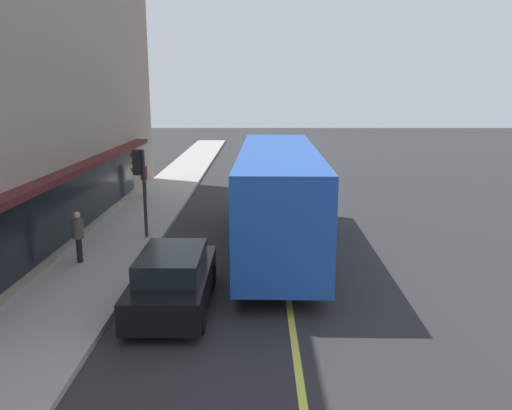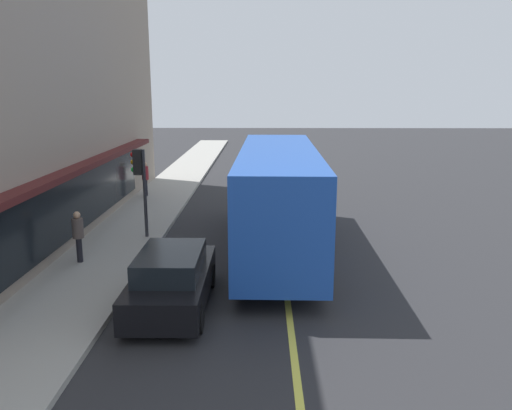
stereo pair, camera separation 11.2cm
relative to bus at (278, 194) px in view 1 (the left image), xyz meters
name	(u,v)px [view 1 (the left image)]	position (x,y,z in m)	size (l,w,h in m)	color
ground	(284,272)	(-2.19, -0.13, -1.99)	(120.00, 120.00, 0.00)	#28282B
sidewalk	(96,269)	(-2.19, 5.64, -1.91)	(80.00, 2.88, 0.15)	#9E9B93
lane_centre_stripe	(284,272)	(-2.19, -0.13, -1.98)	(36.00, 0.16, 0.01)	#D8D14C
bus	(278,194)	(0.00, 0.00, 0.00)	(11.17, 2.75, 3.50)	#1E4CAD
traffic_light	(139,172)	(1.11, 4.94, 0.55)	(0.30, 0.52, 3.20)	#2D2D33
car_black	(173,280)	(-4.84, 2.81, -1.24)	(4.30, 1.86, 1.52)	black
pedestrian_waiting	(78,232)	(-1.78, 6.24, -0.87)	(0.34, 0.34, 1.62)	black
pedestrian_near_storefront	(144,176)	(8.49, 6.44, -0.79)	(0.34, 0.34, 1.73)	black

